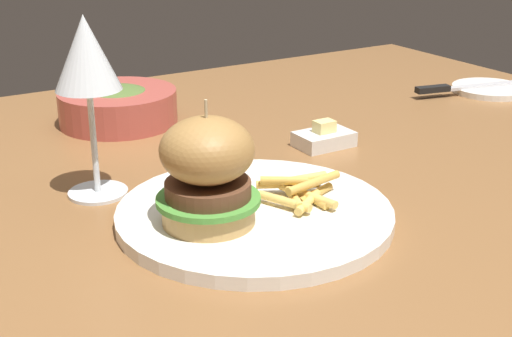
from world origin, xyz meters
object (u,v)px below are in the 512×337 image
at_px(main_plate, 255,214).
at_px(bread_plate, 490,89).
at_px(burger_sandwich, 208,171).
at_px(soup_bowl, 118,105).
at_px(wine_glass, 87,60).
at_px(table_knife, 465,87).
at_px(butter_dish, 324,138).

xyz_separation_m(main_plate, bread_plate, (0.61, 0.23, -0.00)).
height_order(burger_sandwich, soup_bowl, burger_sandwich).
height_order(wine_glass, soup_bowl, wine_glass).
bearing_deg(burger_sandwich, table_knife, 21.62).
relative_size(main_plate, soup_bowl, 1.67).
bearing_deg(main_plate, bread_plate, 20.47).
height_order(main_plate, wine_glass, wine_glass).
relative_size(burger_sandwich, bread_plate, 1.00).
height_order(wine_glass, bread_plate, wine_glass).
bearing_deg(butter_dish, main_plate, -143.16).
bearing_deg(bread_plate, main_plate, -159.53).
bearing_deg(table_knife, main_plate, -156.93).
relative_size(table_knife, soup_bowl, 1.30).
xyz_separation_m(burger_sandwich, bread_plate, (0.67, 0.23, -0.06)).
xyz_separation_m(wine_glass, table_knife, (0.68, 0.09, -0.14)).
distance_m(bread_plate, butter_dish, 0.42).
distance_m(wine_glass, bread_plate, 0.75).
xyz_separation_m(wine_glass, bread_plate, (0.73, 0.08, -0.15)).
xyz_separation_m(main_plate, butter_dish, (0.20, 0.15, 0.00)).
distance_m(wine_glass, soup_bowl, 0.30).
relative_size(wine_glass, table_knife, 0.90).
bearing_deg(wine_glass, main_plate, -52.50).
relative_size(butter_dish, soup_bowl, 0.44).
bearing_deg(burger_sandwich, wine_glass, 110.67).
distance_m(main_plate, wine_glass, 0.24).
xyz_separation_m(burger_sandwich, wine_glass, (-0.06, 0.16, 0.09)).
xyz_separation_m(main_plate, table_knife, (0.56, 0.24, 0.01)).
height_order(butter_dish, soup_bowl, soup_bowl).
height_order(burger_sandwich, wine_glass, wine_glass).
xyz_separation_m(wine_glass, butter_dish, (0.32, -0.00, -0.14)).
bearing_deg(burger_sandwich, bread_plate, 19.31).
bearing_deg(table_knife, butter_dish, -166.18).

